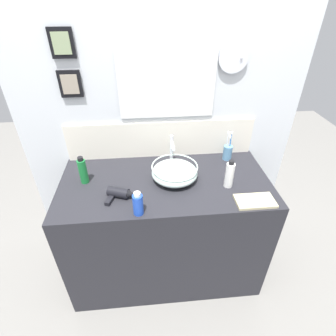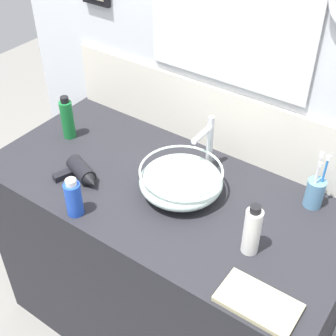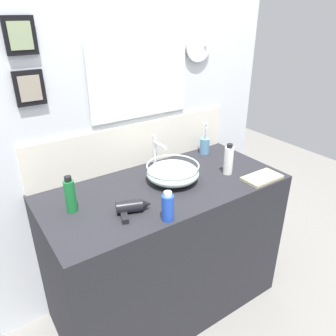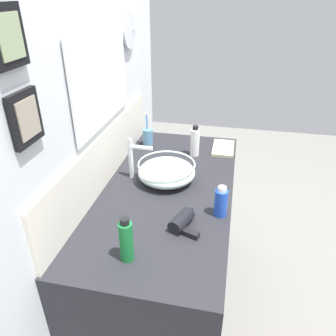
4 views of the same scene
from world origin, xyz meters
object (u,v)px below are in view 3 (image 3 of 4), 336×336
glass_bowl_sink (173,173)px  spray_bottle (70,195)px  hair_drier (132,207)px  shampoo_bottle (229,160)px  soap_dispenser (168,207)px  hand_towel (262,178)px  toothbrush_cup (205,145)px  faucet (156,151)px

glass_bowl_sink → spray_bottle: (-0.56, 0.02, 0.03)m
hair_drier → spray_bottle: spray_bottle is taller
shampoo_bottle → hair_drier: bearing=-175.9°
glass_bowl_sink → shampoo_bottle: 0.34m
soap_dispenser → glass_bowl_sink: bearing=51.5°
spray_bottle → hand_towel: bearing=-15.9°
toothbrush_cup → soap_dispenser: toothbrush_cup is taller
toothbrush_cup → soap_dispenser: bearing=-141.8°
faucet → toothbrush_cup: bearing=5.3°
glass_bowl_sink → spray_bottle: 0.56m
hair_drier → hand_towel: (0.76, -0.11, -0.02)m
faucet → toothbrush_cup: (0.40, 0.04, -0.07)m
soap_dispenser → shampoo_bottle: bearing=19.0°
faucet → hand_towel: 0.62m
faucet → hand_towel: (0.43, -0.43, -0.12)m
spray_bottle → faucet: bearing=14.4°
shampoo_bottle → soap_dispenser: bearing=-161.0°
soap_dispenser → shampoo_bottle: size_ratio=0.78×
toothbrush_cup → hair_drier: bearing=-154.4°
shampoo_bottle → hand_towel: shampoo_bottle is taller
glass_bowl_sink → spray_bottle: size_ratio=1.58×
faucet → spray_bottle: faucet is taller
soap_dispenser → hair_drier: bearing=126.8°
glass_bowl_sink → spray_bottle: bearing=177.5°
faucet → shampoo_bottle: bearing=-39.9°
glass_bowl_sink → hair_drier: glass_bowl_sink is taller
spray_bottle → shampoo_bottle: (0.88, -0.12, 0.00)m
glass_bowl_sink → hand_towel: (0.43, -0.26, -0.05)m
glass_bowl_sink → spray_bottle: spray_bottle is taller
hair_drier → spray_bottle: size_ratio=0.99×
glass_bowl_sink → soap_dispenser: 0.37m
soap_dispenser → toothbrush_cup: bearing=38.2°
faucet → soap_dispenser: bearing=-116.6°
glass_bowl_sink → soap_dispenser: size_ratio=2.03×
hand_towel → spray_bottle: bearing=164.1°
faucet → toothbrush_cup: 0.41m
toothbrush_cup → faucet: bearing=-174.7°
spray_bottle → soap_dispenser: size_ratio=1.28×
glass_bowl_sink → hair_drier: size_ratio=1.59×
shampoo_bottle → hand_towel: bearing=-55.3°
glass_bowl_sink → shampoo_bottle: (0.32, -0.10, 0.03)m
toothbrush_cup → spray_bottle: 0.98m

